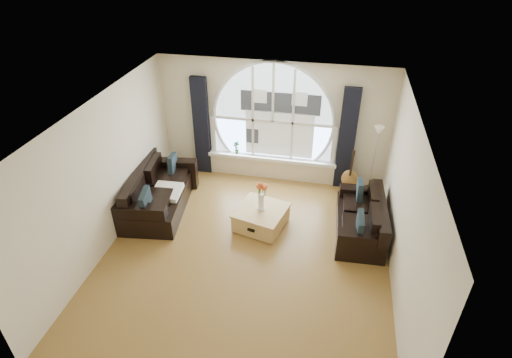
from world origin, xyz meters
The scene contains 21 objects.
ground centered at (0.00, 0.00, 0.00)m, with size 5.00×5.50×0.01m, color brown.
ceiling centered at (0.00, 0.00, 2.70)m, with size 5.00×5.50×0.01m, color silver.
wall_back centered at (0.00, 2.75, 1.35)m, with size 5.00×0.01×2.70m, color beige.
wall_front centered at (0.00, -2.75, 1.35)m, with size 5.00×0.01×2.70m, color beige.
wall_left centered at (-2.50, 0.00, 1.35)m, with size 0.01×5.50×2.70m, color beige.
wall_right centered at (2.50, 0.00, 1.35)m, with size 0.01×5.50×2.70m, color beige.
attic_slope centered at (2.20, 0.00, 2.35)m, with size 0.92×5.50×0.72m, color silver.
arched_window centered at (0.00, 2.72, 1.62)m, with size 2.60×0.06×2.15m, color silver.
window_sill centered at (0.00, 2.65, 0.51)m, with size 2.90×0.22×0.08m, color white.
window_frame centered at (0.00, 2.69, 1.62)m, with size 2.76×0.08×2.15m, color white.
neighbor_house centered at (0.15, 2.71, 1.50)m, with size 1.70×0.02×1.50m, color silver.
curtain_left centered at (-1.60, 2.63, 1.15)m, with size 0.35×0.12×2.30m, color black.
curtain_right centered at (1.60, 2.63, 1.15)m, with size 0.35×0.12×2.30m, color black.
sofa_left centered at (-2.03, 1.01, 0.40)m, with size 0.98×1.96×0.87m, color black.
sofa_right centered at (1.98, 1.01, 0.40)m, with size 0.84×1.67×0.74m, color black.
coffee_chest centered at (0.11, 0.86, 0.22)m, with size 0.90×0.90×0.44m, color tan.
throw_blanket centered at (-1.82, 0.93, 0.50)m, with size 0.55×0.55×0.10m, color silver.
vase_flowers centered at (0.10, 0.87, 0.79)m, with size 0.24×0.24×0.70m, color white.
floor_lamp centered at (2.19, 2.43, 0.80)m, with size 0.24×0.24×1.60m, color #B2B2B2.
guitar centered at (1.76, 2.46, 0.53)m, with size 0.36×0.24×1.06m, color brown.
potted_plant centered at (-0.81, 2.65, 0.70)m, with size 0.16×0.10×0.29m, color #1E6023.
Camera 1 is at (1.27, -5.34, 5.13)m, focal length 28.87 mm.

